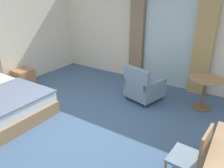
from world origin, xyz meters
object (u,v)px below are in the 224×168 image
at_px(armchair_by_window, 143,87).
at_px(round_cafe_table, 205,86).
at_px(desk_chair, 194,155).
at_px(nightstand, 24,78).

xyz_separation_m(armchair_by_window, round_cafe_table, (1.32, 0.38, 0.21)).
xyz_separation_m(desk_chair, armchair_by_window, (-1.69, 2.00, -0.18)).
distance_m(desk_chair, armchair_by_window, 2.62).
distance_m(nightstand, desk_chair, 5.02).
bearing_deg(desk_chair, armchair_by_window, 130.32).
height_order(nightstand, desk_chair, desk_chair).
bearing_deg(armchair_by_window, nightstand, -161.98).
height_order(nightstand, round_cafe_table, round_cafe_table).
height_order(desk_chair, round_cafe_table, desk_chair).
bearing_deg(desk_chair, round_cafe_table, 99.01).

